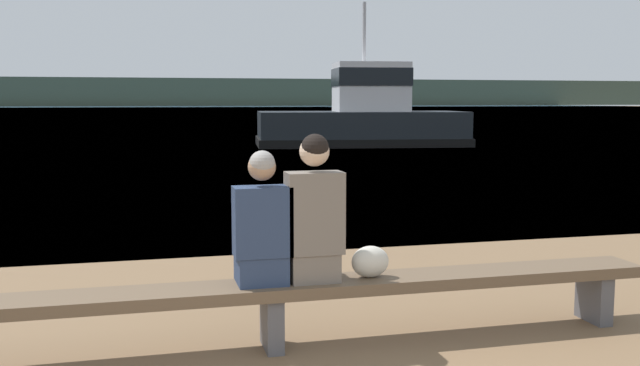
% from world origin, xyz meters
% --- Properties ---
extents(water_surface, '(240.00, 240.00, 0.00)m').
position_xyz_m(water_surface, '(0.00, 125.62, 0.00)').
color(water_surface, '#426B8E').
rests_on(water_surface, ground).
extents(far_shoreline, '(600.00, 12.00, 7.25)m').
position_xyz_m(far_shoreline, '(0.00, 192.89, 3.62)').
color(far_shoreline, '#384233').
rests_on(far_shoreline, ground).
extents(bench_main, '(5.89, 0.41, 0.48)m').
position_xyz_m(bench_main, '(0.30, 2.46, 0.39)').
color(bench_main, brown).
rests_on(bench_main, ground).
extents(person_left, '(0.41, 0.35, 0.96)m').
position_xyz_m(person_left, '(0.24, 2.47, 0.89)').
color(person_left, navy).
rests_on(person_left, bench_main).
extents(person_right, '(0.41, 0.36, 1.07)m').
position_xyz_m(person_right, '(0.61, 2.46, 0.96)').
color(person_right, '#70665B').
rests_on(person_right, bench_main).
extents(shopping_bag, '(0.28, 0.18, 0.24)m').
position_xyz_m(shopping_bag, '(1.04, 2.47, 0.60)').
color(shopping_bag, beige).
rests_on(shopping_bag, bench_main).
extents(tugboat_red, '(8.41, 4.53, 5.47)m').
position_xyz_m(tugboat_red, '(7.81, 24.08, 1.00)').
color(tugboat_red, black).
rests_on(tugboat_red, water_surface).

